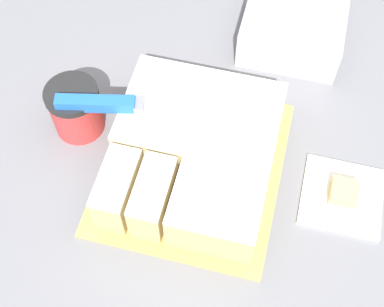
{
  "coord_description": "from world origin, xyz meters",
  "views": [
    {
      "loc": [
        0.04,
        -0.41,
        1.69
      ],
      "look_at": [
        -0.07,
        0.03,
        0.94
      ],
      "focal_mm": 50.0,
      "sensor_mm": 36.0,
      "label": 1
    }
  ],
  "objects_px": {
    "cake_board": "(192,167)",
    "brownie": "(344,192)",
    "coffee_cup": "(76,109)",
    "cake": "(194,152)",
    "knife": "(117,105)",
    "storage_box": "(293,28)"
  },
  "relations": [
    {
      "from": "knife",
      "to": "cake",
      "type": "bearing_deg",
      "value": -23.36
    },
    {
      "from": "storage_box",
      "to": "coffee_cup",
      "type": "bearing_deg",
      "value": -139.02
    },
    {
      "from": "cake_board",
      "to": "coffee_cup",
      "type": "relative_size",
      "value": 3.45
    },
    {
      "from": "cake",
      "to": "knife",
      "type": "bearing_deg",
      "value": 169.07
    },
    {
      "from": "cake_board",
      "to": "brownie",
      "type": "distance_m",
      "value": 0.26
    },
    {
      "from": "brownie",
      "to": "storage_box",
      "type": "relative_size",
      "value": 0.23
    },
    {
      "from": "coffee_cup",
      "to": "brownie",
      "type": "bearing_deg",
      "value": -3.59
    },
    {
      "from": "cake",
      "to": "cake_board",
      "type": "bearing_deg",
      "value": -131.62
    },
    {
      "from": "knife",
      "to": "coffee_cup",
      "type": "xyz_separation_m",
      "value": [
        -0.08,
        0.01,
        -0.05
      ]
    },
    {
      "from": "cake",
      "to": "storage_box",
      "type": "xyz_separation_m",
      "value": [
        0.12,
        0.33,
        -0.01
      ]
    },
    {
      "from": "cake_board",
      "to": "coffee_cup",
      "type": "height_order",
      "value": "coffee_cup"
    },
    {
      "from": "coffee_cup",
      "to": "cake",
      "type": "bearing_deg",
      "value": -8.78
    },
    {
      "from": "knife",
      "to": "coffee_cup",
      "type": "height_order",
      "value": "knife"
    },
    {
      "from": "cake",
      "to": "brownie",
      "type": "height_order",
      "value": "cake"
    },
    {
      "from": "coffee_cup",
      "to": "storage_box",
      "type": "relative_size",
      "value": 0.52
    },
    {
      "from": "coffee_cup",
      "to": "storage_box",
      "type": "height_order",
      "value": "coffee_cup"
    },
    {
      "from": "cake",
      "to": "knife",
      "type": "relative_size",
      "value": 0.88
    },
    {
      "from": "cake",
      "to": "coffee_cup",
      "type": "xyz_separation_m",
      "value": [
        -0.22,
        0.03,
        0.0
      ]
    },
    {
      "from": "cake_board",
      "to": "cake",
      "type": "height_order",
      "value": "cake"
    },
    {
      "from": "cake",
      "to": "brownie",
      "type": "distance_m",
      "value": 0.25
    },
    {
      "from": "cake_board",
      "to": "knife",
      "type": "bearing_deg",
      "value": 167.46
    },
    {
      "from": "cake_board",
      "to": "knife",
      "type": "relative_size",
      "value": 1.0
    }
  ]
}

